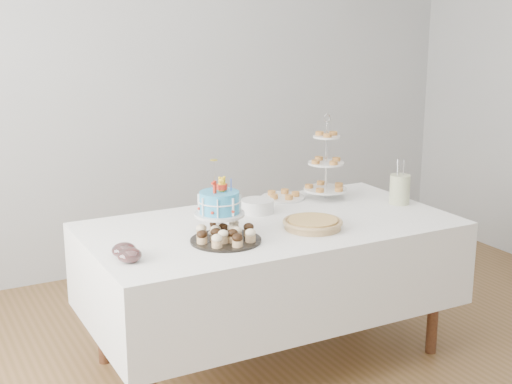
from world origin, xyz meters
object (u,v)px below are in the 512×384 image
tiered_stand (326,164)px  plate_stack (258,206)px  cupcake_tray (226,234)px  jam_bowl_b (124,250)px  pastry_plate (283,196)px  utensil_pitcher (400,188)px  birthday_cake (220,215)px  table (270,264)px  pie (313,223)px  jam_bowl_a (129,255)px

tiered_stand → plate_stack: tiered_stand is taller
cupcake_tray → jam_bowl_b: 0.50m
tiered_stand → plate_stack: bearing=-171.2°
pastry_plate → utensil_pitcher: (0.53, -0.41, 0.08)m
tiered_stand → utensil_pitcher: (0.31, -0.30, -0.12)m
birthday_cake → cupcake_tray: size_ratio=1.10×
cupcake_tray → table: bearing=26.1°
birthday_cake → cupcake_tray: bearing=-113.8°
plate_stack → pastry_plate: (0.27, 0.19, -0.02)m
pie → cupcake_tray: bearing=177.8°
pastry_plate → jam_bowl_b: 1.27m
birthday_cake → jam_bowl_a: (-0.52, -0.16, -0.07)m
cupcake_tray → tiered_stand: 1.00m
plate_stack → pastry_plate: size_ratio=0.70×
jam_bowl_a → utensil_pitcher: 1.69m
table → plate_stack: 0.34m
birthday_cake → tiered_stand: bearing=7.7°
jam_bowl_b → plate_stack: bearing=22.4°
jam_bowl_b → utensil_pitcher: (1.68, 0.14, 0.06)m
utensil_pitcher → jam_bowl_a: bearing=177.6°
table → birthday_cake: (-0.32, -0.07, 0.33)m
birthday_cake → plate_stack: birthday_cake is taller
table → utensil_pitcher: utensil_pitcher is taller
cupcake_tray → tiered_stand: (0.87, 0.45, 0.17)m
table → tiered_stand: tiered_stand is taller
pie → jam_bowl_b: jam_bowl_b is taller
tiered_stand → jam_bowl_b: size_ratio=4.51×
tiered_stand → jam_bowl_b: tiered_stand is taller
jam_bowl_b → pastry_plate: bearing=25.6°
table → pastry_plate: 0.56m
utensil_pitcher → plate_stack: bearing=154.8°
birthday_cake → jam_bowl_b: size_ratio=3.41×
cupcake_tray → jam_bowl_b: bearing=178.0°
plate_stack → jam_bowl_b: (-0.88, -0.36, -0.00)m
jam_bowl_b → birthday_cake: bearing=9.1°
utensil_pitcher → jam_bowl_b: bearing=175.0°
tiered_stand → jam_bowl_a: tiered_stand is taller
table → cupcake_tray: 0.46m
tiered_stand → cupcake_tray: bearing=-152.5°
tiered_stand → pastry_plate: size_ratio=1.95×
cupcake_tray → jam_bowl_a: (-0.50, -0.06, -0.01)m
pie → jam_bowl_b: size_ratio=2.75×
tiered_stand → utensil_pitcher: size_ratio=1.94×
table → plate_stack: bearing=80.4°
birthday_cake → tiered_stand: (0.85, 0.35, 0.11)m
birthday_cake → pie: birthday_cake is taller
cupcake_tray → pastry_plate: cupcake_tray is taller
pie → jam_bowl_b: bearing=177.9°
jam_bowl_a → jam_bowl_b: (-0.00, 0.08, 0.00)m
plate_stack → jam_bowl_a: bearing=-153.5°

